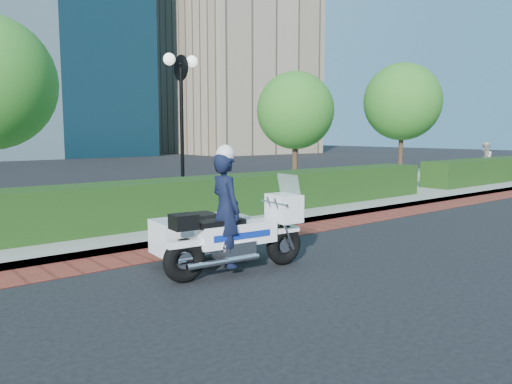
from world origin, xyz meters
TOP-DOWN VIEW (x-y plane):
  - ground at (0.00, 0.00)m, footprint 120.00×120.00m
  - brick_strip at (0.00, 1.50)m, footprint 60.00×1.00m
  - sidewalk at (0.00, 6.00)m, footprint 60.00×8.00m
  - hedge_main at (0.00, 3.60)m, footprint 18.00×1.20m
  - hedge_far at (16.00, 3.60)m, footprint 10.00×1.20m
  - lamppost at (1.00, 5.20)m, footprint 1.02×0.70m
  - tree_c at (6.50, 6.50)m, footprint 2.80×2.80m
  - tree_d at (13.00, 6.50)m, footprint 3.40×3.40m
  - tower_right at (28.00, 38.00)m, footprint 14.00×12.00m
  - police_motorcycle at (-1.44, -0.10)m, footprint 2.57×1.91m
  - pedestrian at (16.78, 4.53)m, footprint 0.97×0.85m

SIDE VIEW (x-z plane):
  - ground at x=0.00m, z-range 0.00..0.00m
  - brick_strip at x=0.00m, z-range 0.00..0.01m
  - sidewalk at x=0.00m, z-range 0.00..0.15m
  - hedge_main at x=0.00m, z-range 0.15..1.15m
  - hedge_far at x=16.00m, z-range 0.15..1.15m
  - police_motorcycle at x=-1.44m, z-range -0.33..1.75m
  - pedestrian at x=16.78m, z-range 0.15..1.84m
  - lamppost at x=1.00m, z-range 0.85..5.06m
  - tree_c at x=6.50m, z-range 0.90..5.20m
  - tree_d at x=13.00m, z-range 1.03..6.19m
  - tower_right at x=28.00m, z-range 0.00..28.00m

